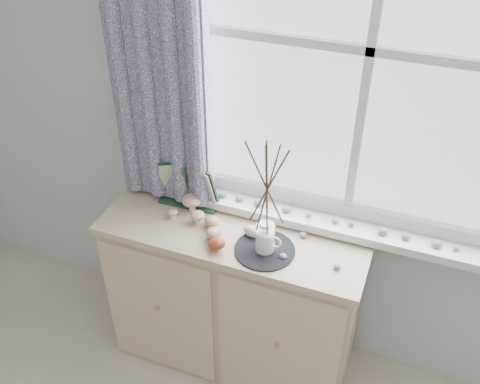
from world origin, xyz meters
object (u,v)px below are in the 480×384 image
Objects in this scene: sideboard at (234,297)px; botanical_book at (186,187)px; toadstool_cluster at (191,205)px; twig_pitcher at (267,184)px.

botanical_book reaches higher than sideboard.
botanical_book is at bearing 134.74° from toadstool_cluster.
sideboard is at bearing 163.55° from twig_pitcher.
toadstool_cluster is 0.30× the size of twig_pitcher.
twig_pitcher is (0.17, -0.08, 0.77)m from sideboard.
twig_pitcher is at bearing -16.03° from toadstool_cluster.
twig_pitcher reaches higher than sideboard.
sideboard is at bearing -9.09° from toadstool_cluster.
sideboard is at bearing -19.35° from botanical_book.
sideboard is 0.52m from toadstool_cluster.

